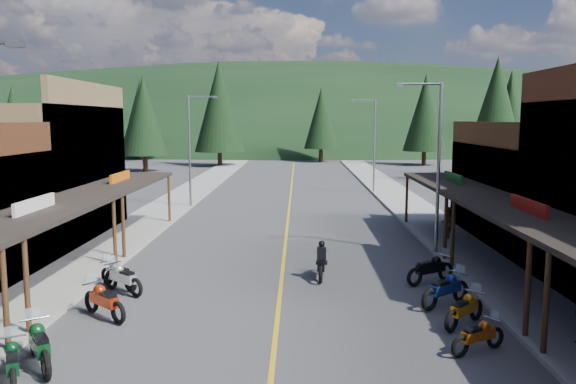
{
  "coord_description": "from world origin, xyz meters",
  "views": [
    {
      "loc": [
        0.66,
        -17.79,
        6.32
      ],
      "look_at": [
        0.18,
        7.76,
        3.0
      ],
      "focal_mm": 35.0,
      "sensor_mm": 36.0,
      "label": 1
    }
  ],
  "objects_px": {
    "pine_8": "(79,123)",
    "pine_11": "(496,110)",
    "pine_4": "(425,113)",
    "pine_7": "(103,114)",
    "shop_east_3": "(550,193)",
    "pine_9": "(510,119)",
    "bike_west_8": "(123,277)",
    "streetlight_1": "(191,146)",
    "shop_west_3": "(24,173)",
    "bike_east_7": "(465,308)",
    "pedestrian_east_b": "(448,222)",
    "bike_east_6": "(478,334)",
    "pine_1": "(141,113)",
    "pine_3": "(321,118)",
    "pine_5": "(510,109)",
    "bike_west_9": "(118,273)",
    "rider_on_bike": "(321,263)",
    "bike_west_6": "(39,343)",
    "bike_west_5": "(12,360)",
    "streetlight_2": "(436,160)",
    "streetlight_3": "(373,141)",
    "pine_10": "(144,115)",
    "bike_east_9": "(431,267)",
    "bike_west_7": "(104,299)",
    "pine_2": "(219,107)"
  },
  "relations": [
    {
      "from": "pine_8",
      "to": "pine_11",
      "type": "xyz_separation_m",
      "value": [
        42.0,
        -2.0,
        1.21
      ]
    },
    {
      "from": "pine_4",
      "to": "pine_7",
      "type": "xyz_separation_m",
      "value": [
        -50.0,
        16.0,
        0.0
      ]
    },
    {
      "from": "shop_east_3",
      "to": "pine_9",
      "type": "xyz_separation_m",
      "value": [
        10.25,
        33.7,
        3.85
      ]
    },
    {
      "from": "pine_9",
      "to": "pine_4",
      "type": "bearing_deg",
      "value": 111.8
    },
    {
      "from": "bike_west_8",
      "to": "pine_4",
      "type": "bearing_deg",
      "value": 16.43
    },
    {
      "from": "streetlight_1",
      "to": "pine_8",
      "type": "xyz_separation_m",
      "value": [
        -15.05,
        18.0,
        1.52
      ]
    },
    {
      "from": "bike_west_8",
      "to": "shop_west_3",
      "type": "bearing_deg",
      "value": 79.41
    },
    {
      "from": "bike_east_7",
      "to": "pedestrian_east_b",
      "type": "distance_m",
      "value": 12.66
    },
    {
      "from": "bike_east_6",
      "to": "pine_1",
      "type": "bearing_deg",
      "value": 172.86
    },
    {
      "from": "pine_3",
      "to": "pine_11",
      "type": "height_order",
      "value": "pine_11"
    },
    {
      "from": "pine_5",
      "to": "pine_7",
      "type": "height_order",
      "value": "pine_5"
    },
    {
      "from": "pine_8",
      "to": "bike_west_9",
      "type": "relative_size",
      "value": 4.8
    },
    {
      "from": "bike_west_9",
      "to": "bike_east_6",
      "type": "height_order",
      "value": "bike_west_9"
    },
    {
      "from": "pine_4",
      "to": "rider_on_bike",
      "type": "xyz_separation_m",
      "value": [
        -16.42,
        -55.95,
        -6.6
      ]
    },
    {
      "from": "shop_east_3",
      "to": "bike_west_6",
      "type": "relative_size",
      "value": 4.66
    },
    {
      "from": "pine_11",
      "to": "bike_west_9",
      "type": "height_order",
      "value": "pine_11"
    },
    {
      "from": "pine_4",
      "to": "bike_east_7",
      "type": "xyz_separation_m",
      "value": [
        -12.24,
        -61.13,
        -6.65
      ]
    },
    {
      "from": "streetlight_1",
      "to": "pine_5",
      "type": "relative_size",
      "value": 0.57
    },
    {
      "from": "shop_east_3",
      "to": "pine_3",
      "type": "xyz_separation_m",
      "value": [
        -9.75,
        54.7,
        3.95
      ]
    },
    {
      "from": "pine_11",
      "to": "bike_west_5",
      "type": "xyz_separation_m",
      "value": [
        -26.18,
        -43.13,
        -6.6
      ]
    },
    {
      "from": "streetlight_2",
      "to": "streetlight_3",
      "type": "distance_m",
      "value": 22.0
    },
    {
      "from": "bike_east_6",
      "to": "pine_4",
      "type": "bearing_deg",
      "value": 139.7
    },
    {
      "from": "pine_3",
      "to": "pine_4",
      "type": "distance_m",
      "value": 15.25
    },
    {
      "from": "pine_10",
      "to": "bike_east_7",
      "type": "bearing_deg",
      "value": -65.08
    },
    {
      "from": "streetlight_3",
      "to": "bike_east_9",
      "type": "distance_m",
      "value": 26.91
    },
    {
      "from": "bike_west_5",
      "to": "pedestrian_east_b",
      "type": "relative_size",
      "value": 1.25
    },
    {
      "from": "bike_west_7",
      "to": "bike_east_9",
      "type": "distance_m",
      "value": 12.0
    },
    {
      "from": "pine_1",
      "to": "bike_east_9",
      "type": "xyz_separation_m",
      "value": [
        29.78,
        -66.61,
        -6.6
      ]
    },
    {
      "from": "bike_west_6",
      "to": "bike_west_7",
      "type": "distance_m",
      "value": 3.63
    },
    {
      "from": "pine_9",
      "to": "pine_2",
      "type": "bearing_deg",
      "value": 159.08
    },
    {
      "from": "bike_east_9",
      "to": "bike_east_6",
      "type": "bearing_deg",
      "value": -32.29
    },
    {
      "from": "pine_11",
      "to": "shop_west_3",
      "type": "bearing_deg",
      "value": -141.68
    },
    {
      "from": "shop_west_3",
      "to": "pine_8",
      "type": "xyz_separation_m",
      "value": [
        -8.22,
        28.7,
        2.46
      ]
    },
    {
      "from": "streetlight_2",
      "to": "bike_west_6",
      "type": "relative_size",
      "value": 3.42
    },
    {
      "from": "bike_east_9",
      "to": "pedestrian_east_b",
      "type": "distance_m",
      "value": 8.29
    },
    {
      "from": "pine_5",
      "to": "bike_east_9",
      "type": "distance_m",
      "value": 74.55
    },
    {
      "from": "pine_10",
      "to": "bike_east_6",
      "type": "relative_size",
      "value": 6.26
    },
    {
      "from": "shop_west_3",
      "to": "pine_4",
      "type": "xyz_separation_m",
      "value": [
        31.78,
        48.7,
        3.72
      ]
    },
    {
      "from": "streetlight_3",
      "to": "bike_west_9",
      "type": "distance_m",
      "value": 30.66
    },
    {
      "from": "shop_east_3",
      "to": "pedestrian_east_b",
      "type": "distance_m",
      "value": 5.47
    },
    {
      "from": "streetlight_3",
      "to": "bike_west_9",
      "type": "height_order",
      "value": "streetlight_3"
    },
    {
      "from": "pine_9",
      "to": "bike_west_9",
      "type": "height_order",
      "value": "pine_9"
    },
    {
      "from": "bike_west_6",
      "to": "pine_7",
      "type": "bearing_deg",
      "value": 73.64
    },
    {
      "from": "pedestrian_east_b",
      "to": "pine_3",
      "type": "bearing_deg",
      "value": -101.27
    },
    {
      "from": "streetlight_3",
      "to": "bike_west_5",
      "type": "height_order",
      "value": "streetlight_3"
    },
    {
      "from": "pine_5",
      "to": "pine_10",
      "type": "distance_m",
      "value": 56.48
    },
    {
      "from": "streetlight_1",
      "to": "pine_2",
      "type": "xyz_separation_m",
      "value": [
        -3.05,
        36.0,
        3.53
      ]
    },
    {
      "from": "bike_east_6",
      "to": "streetlight_3",
      "type": "bearing_deg",
      "value": 148.44
    },
    {
      "from": "pine_4",
      "to": "rider_on_bike",
      "type": "height_order",
      "value": "pine_4"
    },
    {
      "from": "bike_west_5",
      "to": "streetlight_1",
      "type": "bearing_deg",
      "value": 63.8
    }
  ]
}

